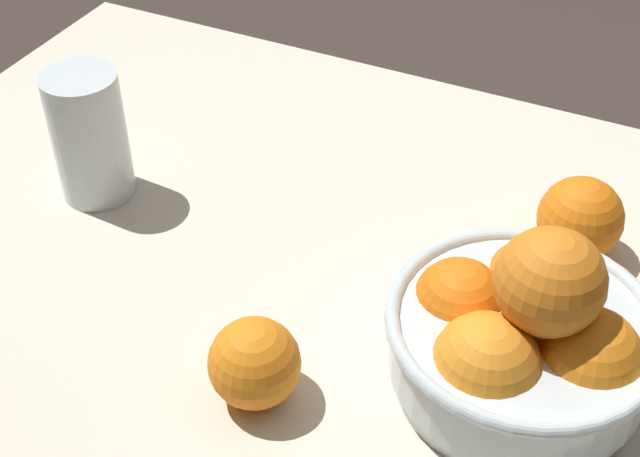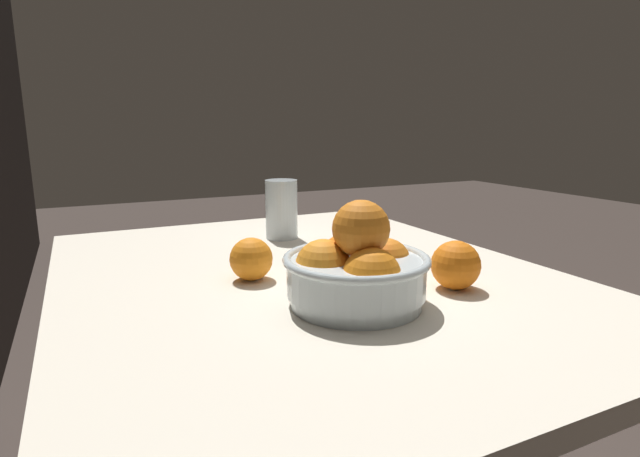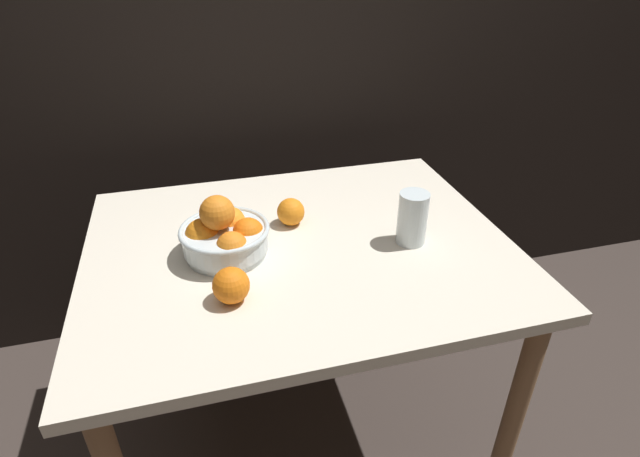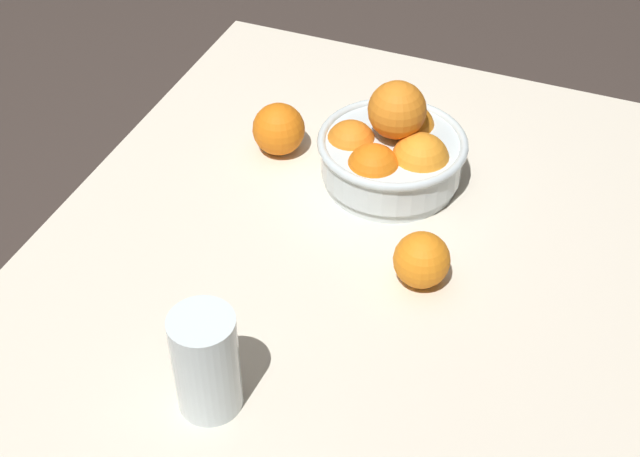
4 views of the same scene
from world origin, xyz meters
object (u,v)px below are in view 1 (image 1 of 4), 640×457
(fruit_bowl, at_px, (521,334))
(orange_loose_front, at_px, (257,364))
(juice_glass, at_px, (91,143))
(orange_loose_near_bowl, at_px, (580,218))

(fruit_bowl, xyz_separation_m, orange_loose_front, (0.18, 0.10, -0.02))
(juice_glass, bearing_deg, orange_loose_near_bowl, -165.68)
(fruit_bowl, bearing_deg, juice_glass, -7.65)
(fruit_bowl, bearing_deg, orange_loose_front, 29.89)
(juice_glass, bearing_deg, orange_loose_front, 149.27)
(fruit_bowl, xyz_separation_m, juice_glass, (0.45, -0.06, 0.01))
(fruit_bowl, distance_m, juice_glass, 0.45)
(orange_loose_front, bearing_deg, fruit_bowl, -150.11)
(orange_loose_front, bearing_deg, juice_glass, -30.73)
(orange_loose_near_bowl, height_order, orange_loose_front, orange_loose_near_bowl)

